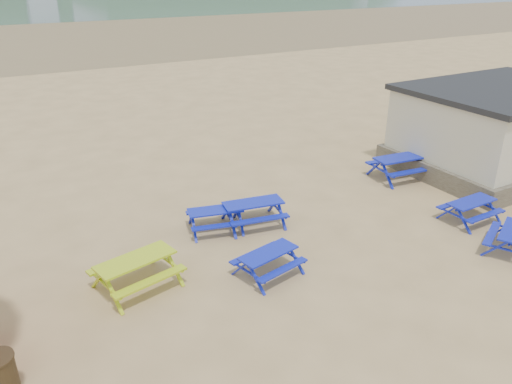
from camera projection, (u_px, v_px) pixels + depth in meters
ground at (284, 242)px, 14.27m from camera, size 400.00×400.00×0.00m
wet_sand at (28, 36)px, 57.83m from camera, size 400.00×400.00×0.00m
picnic_table_blue_a at (216, 220)px, 14.80m from camera, size 1.87×1.64×0.67m
picnic_table_blue_b at (253, 213)px, 15.10m from camera, size 2.02×1.74×0.75m
picnic_table_blue_c at (400, 167)px, 18.47m from camera, size 2.16×1.82×0.84m
picnic_table_blue_d at (268, 263)px, 12.63m from camera, size 1.79×1.55×0.66m
picnic_table_blue_e at (512, 241)px, 13.68m from camera, size 1.97×1.84×0.66m
picnic_table_blue_f at (470, 211)px, 15.35m from camera, size 1.63×1.32×0.67m
picnic_table_yellow at (137, 273)px, 12.10m from camera, size 2.19×1.91×0.80m
litter_bin at (1, 377)px, 8.95m from camera, size 0.61×0.61×0.90m
amenity_block at (500, 127)px, 19.17m from camera, size 7.40×5.40×3.15m
headland_town at (183, 7)px, 241.02m from camera, size 264.00×144.00×108.00m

